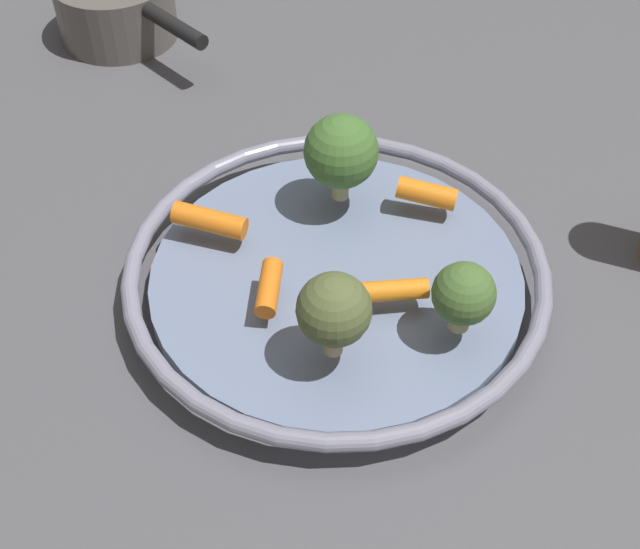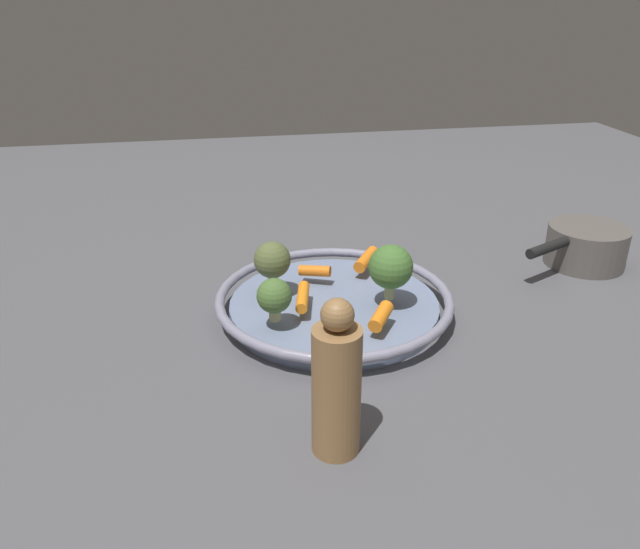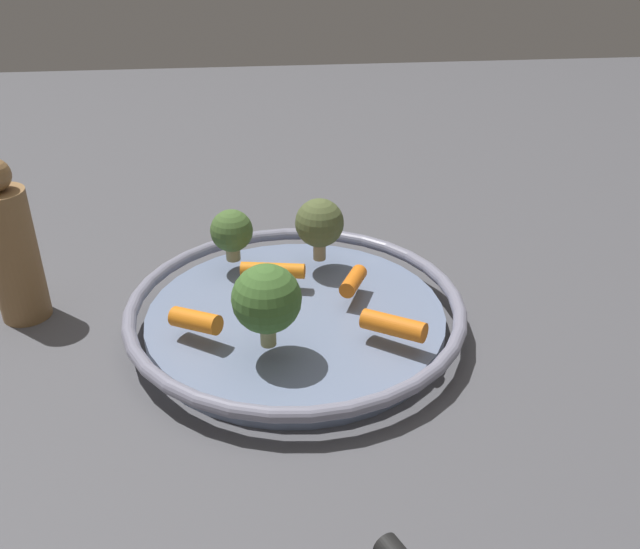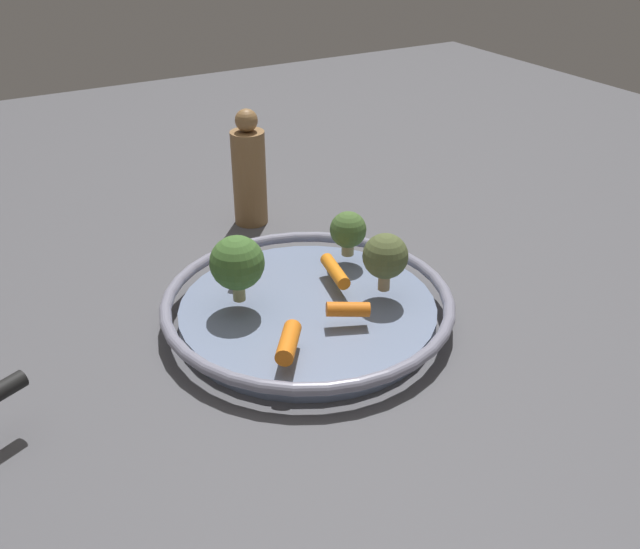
{
  "view_description": "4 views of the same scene",
  "coord_description": "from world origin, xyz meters",
  "px_view_note": "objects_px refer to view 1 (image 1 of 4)",
  "views": [
    {
      "loc": [
        -0.16,
        -0.43,
        0.5
      ],
      "look_at": [
        -0.02,
        -0.03,
        0.05
      ],
      "focal_mm": 48.13,
      "sensor_mm": 36.0,
      "label": 1
    },
    {
      "loc": [
        0.75,
        -0.16,
        0.42
      ],
      "look_at": [
        -0.02,
        -0.02,
        0.05
      ],
      "focal_mm": 34.9,
      "sensor_mm": 36.0,
      "label": 2
    },
    {
      "loc": [
        0.04,
        0.57,
        0.39
      ],
      "look_at": [
        -0.02,
        0.01,
        0.07
      ],
      "focal_mm": 38.72,
      "sensor_mm": 36.0,
      "label": 3
    },
    {
      "loc": [
        -0.59,
        0.32,
        0.44
      ],
      "look_at": [
        0.02,
        -0.03,
        0.04
      ],
      "focal_mm": 39.33,
      "sensor_mm": 36.0,
      "label": 4
    }
  ],
  "objects_px": {
    "serving_bowl": "(336,276)",
    "broccoli_floret_mid": "(341,152)",
    "broccoli_floret_edge": "(464,295)",
    "broccoli_floret_small": "(334,311)",
    "baby_carrot_back": "(210,221)",
    "baby_carrot_near_rim": "(427,193)",
    "baby_carrot_right": "(384,291)",
    "saucepan": "(117,9)",
    "baby_carrot_left": "(269,288)"
  },
  "relations": [
    {
      "from": "serving_bowl",
      "to": "baby_carrot_back",
      "type": "bearing_deg",
      "value": 140.94
    },
    {
      "from": "saucepan",
      "to": "baby_carrot_left",
      "type": "bearing_deg",
      "value": -85.79
    },
    {
      "from": "broccoli_floret_small",
      "to": "saucepan",
      "type": "relative_size",
      "value": 0.33
    },
    {
      "from": "serving_bowl",
      "to": "broccoli_floret_edge",
      "type": "xyz_separation_m",
      "value": [
        0.06,
        -0.09,
        0.05
      ]
    },
    {
      "from": "broccoli_floret_mid",
      "to": "broccoli_floret_edge",
      "type": "bearing_deg",
      "value": -78.99
    },
    {
      "from": "baby_carrot_right",
      "to": "baby_carrot_near_rim",
      "type": "bearing_deg",
      "value": 50.14
    },
    {
      "from": "baby_carrot_left",
      "to": "baby_carrot_right",
      "type": "xyz_separation_m",
      "value": [
        0.08,
        -0.03,
        -0.0
      ]
    },
    {
      "from": "serving_bowl",
      "to": "baby_carrot_left",
      "type": "distance_m",
      "value": 0.07
    },
    {
      "from": "serving_bowl",
      "to": "broccoli_floret_mid",
      "type": "relative_size",
      "value": 4.31
    },
    {
      "from": "baby_carrot_near_rim",
      "to": "broccoli_floret_small",
      "type": "bearing_deg",
      "value": -135.69
    },
    {
      "from": "serving_bowl",
      "to": "baby_carrot_back",
      "type": "distance_m",
      "value": 0.11
    },
    {
      "from": "baby_carrot_right",
      "to": "broccoli_floret_mid",
      "type": "bearing_deg",
      "value": 85.51
    },
    {
      "from": "baby_carrot_right",
      "to": "serving_bowl",
      "type": "bearing_deg",
      "value": 112.42
    },
    {
      "from": "baby_carrot_back",
      "to": "baby_carrot_near_rim",
      "type": "bearing_deg",
      "value": -8.57
    },
    {
      "from": "baby_carrot_right",
      "to": "baby_carrot_near_rim",
      "type": "relative_size",
      "value": 1.35
    },
    {
      "from": "serving_bowl",
      "to": "broccoli_floret_small",
      "type": "distance_m",
      "value": 0.1
    },
    {
      "from": "baby_carrot_left",
      "to": "broccoli_floret_small",
      "type": "relative_size",
      "value": 0.68
    },
    {
      "from": "broccoli_floret_mid",
      "to": "saucepan",
      "type": "relative_size",
      "value": 0.37
    },
    {
      "from": "baby_carrot_near_rim",
      "to": "broccoli_floret_edge",
      "type": "height_order",
      "value": "broccoli_floret_edge"
    },
    {
      "from": "broccoli_floret_small",
      "to": "baby_carrot_left",
      "type": "bearing_deg",
      "value": 112.69
    },
    {
      "from": "broccoli_floret_mid",
      "to": "baby_carrot_left",
      "type": "bearing_deg",
      "value": -135.13
    },
    {
      "from": "baby_carrot_left",
      "to": "saucepan",
      "type": "bearing_deg",
      "value": 94.21
    },
    {
      "from": "baby_carrot_near_rim",
      "to": "broccoli_floret_mid",
      "type": "distance_m",
      "value": 0.08
    },
    {
      "from": "baby_carrot_near_rim",
      "to": "saucepan",
      "type": "height_order",
      "value": "saucepan"
    },
    {
      "from": "serving_bowl",
      "to": "baby_carrot_left",
      "type": "relative_size",
      "value": 7.14
    },
    {
      "from": "baby_carrot_left",
      "to": "saucepan",
      "type": "distance_m",
      "value": 0.46
    },
    {
      "from": "serving_bowl",
      "to": "broccoli_floret_mid",
      "type": "height_order",
      "value": "broccoli_floret_mid"
    },
    {
      "from": "broccoli_floret_small",
      "to": "saucepan",
      "type": "bearing_deg",
      "value": 96.63
    },
    {
      "from": "broccoli_floret_small",
      "to": "baby_carrot_right",
      "type": "bearing_deg",
      "value": 33.41
    },
    {
      "from": "serving_bowl",
      "to": "saucepan",
      "type": "bearing_deg",
      "value": 101.87
    },
    {
      "from": "serving_bowl",
      "to": "baby_carrot_near_rim",
      "type": "xyz_separation_m",
      "value": [
        0.09,
        0.04,
        0.03
      ]
    },
    {
      "from": "baby_carrot_right",
      "to": "saucepan",
      "type": "xyz_separation_m",
      "value": [
        -0.11,
        0.49,
        -0.01
      ]
    },
    {
      "from": "baby_carrot_left",
      "to": "broccoli_floret_edge",
      "type": "height_order",
      "value": "broccoli_floret_edge"
    },
    {
      "from": "baby_carrot_left",
      "to": "baby_carrot_near_rim",
      "type": "distance_m",
      "value": 0.16
    },
    {
      "from": "baby_carrot_back",
      "to": "broccoli_floret_small",
      "type": "distance_m",
      "value": 0.16
    },
    {
      "from": "baby_carrot_back",
      "to": "broccoli_floret_edge",
      "type": "bearing_deg",
      "value": -47.7
    },
    {
      "from": "broccoli_floret_mid",
      "to": "broccoli_floret_edge",
      "type": "height_order",
      "value": "broccoli_floret_mid"
    },
    {
      "from": "broccoli_floret_mid",
      "to": "saucepan",
      "type": "distance_m",
      "value": 0.39
    },
    {
      "from": "broccoli_floret_edge",
      "to": "serving_bowl",
      "type": "bearing_deg",
      "value": 123.78
    },
    {
      "from": "baby_carrot_near_rim",
      "to": "baby_carrot_back",
      "type": "bearing_deg",
      "value": 171.43
    },
    {
      "from": "serving_bowl",
      "to": "broccoli_floret_small",
      "type": "height_order",
      "value": "broccoli_floret_small"
    },
    {
      "from": "serving_bowl",
      "to": "baby_carrot_back",
      "type": "xyz_separation_m",
      "value": [
        -0.08,
        0.07,
        0.03
      ]
    },
    {
      "from": "baby_carrot_left",
      "to": "baby_carrot_near_rim",
      "type": "relative_size",
      "value": 0.95
    },
    {
      "from": "saucepan",
      "to": "broccoli_floret_edge",
      "type": "bearing_deg",
      "value": -73.95
    },
    {
      "from": "baby_carrot_back",
      "to": "baby_carrot_near_rim",
      "type": "height_order",
      "value": "same"
    },
    {
      "from": "broccoli_floret_edge",
      "to": "broccoli_floret_small",
      "type": "xyz_separation_m",
      "value": [
        -0.09,
        0.01,
        0.01
      ]
    },
    {
      "from": "serving_bowl",
      "to": "broccoli_floret_edge",
      "type": "height_order",
      "value": "broccoli_floret_edge"
    },
    {
      "from": "baby_carrot_near_rim",
      "to": "broccoli_floret_small",
      "type": "relative_size",
      "value": 0.71
    },
    {
      "from": "baby_carrot_back",
      "to": "baby_carrot_near_rim",
      "type": "relative_size",
      "value": 1.22
    },
    {
      "from": "baby_carrot_right",
      "to": "saucepan",
      "type": "bearing_deg",
      "value": 102.94
    }
  ]
}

